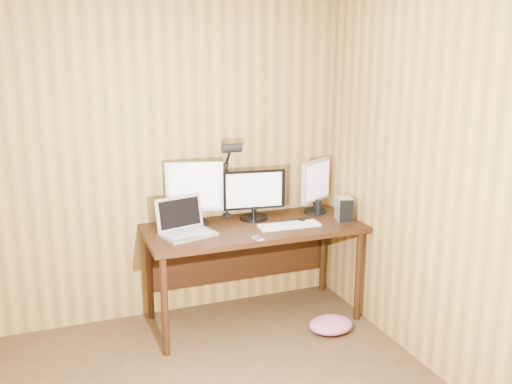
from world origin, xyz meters
TOP-DOWN VIEW (x-y plane):
  - room_shell at (0.00, 0.00)m, footprint 4.00×4.00m
  - desk at (0.93, 1.70)m, footprint 1.60×0.70m
  - monitor_center at (0.99, 1.79)m, footprint 0.49×0.21m
  - monitor_left at (0.53, 1.82)m, footprint 0.42×0.20m
  - monitor_right at (1.52, 1.80)m, footprint 0.34×0.23m
  - laptop at (0.41, 1.62)m, footprint 0.42×0.36m
  - keyboard at (1.17, 1.52)m, footprint 0.46×0.16m
  - mousepad at (1.29, 1.58)m, footprint 0.25×0.22m
  - mouse at (1.29, 1.58)m, footprint 0.08×0.11m
  - hard_drive at (1.63, 1.53)m, footprint 0.15×0.18m
  - phone at (0.85, 1.33)m, footprint 0.06×0.10m
  - speaker at (1.51, 1.71)m, footprint 0.05×0.05m
  - desk_lamp at (0.82, 1.86)m, footprint 0.15×0.21m
  - fabric_pile at (1.39, 1.23)m, footprint 0.36×0.31m

SIDE VIEW (x-z plane):
  - fabric_pile at x=1.39m, z-range 0.00..0.11m
  - desk at x=0.93m, z-range 0.25..1.00m
  - mousepad at x=1.29m, z-range 0.75..0.75m
  - phone at x=0.85m, z-range 0.75..0.76m
  - keyboard at x=1.17m, z-range 0.75..0.77m
  - mouse at x=1.29m, z-range 0.75..0.79m
  - speaker at x=1.51m, z-range 0.75..0.87m
  - laptop at x=0.41m, z-range 0.69..0.94m
  - hard_drive at x=1.63m, z-range 0.75..0.93m
  - monitor_center at x=0.99m, z-range 0.76..1.14m
  - monitor_right at x=1.52m, z-range 0.77..1.19m
  - monitor_left at x=0.53m, z-range 0.77..1.24m
  - desk_lamp at x=0.82m, z-range 0.83..1.46m
  - room_shell at x=0.00m, z-range -0.75..3.25m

